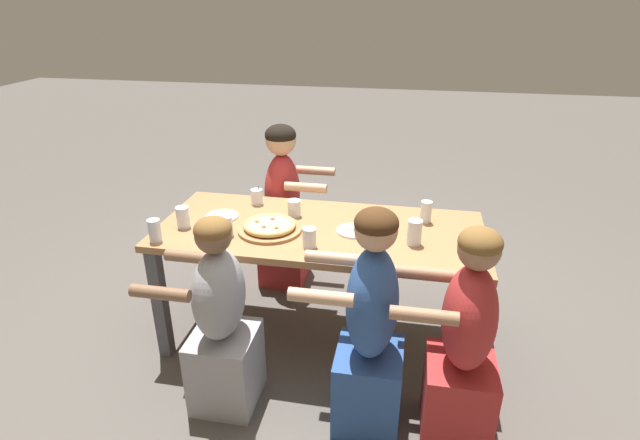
# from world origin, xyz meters

# --- Properties ---
(ground_plane) EXTENTS (18.00, 18.00, 0.00)m
(ground_plane) POSITION_xyz_m (0.00, 0.00, 0.00)
(ground_plane) COLOR #514C47
(ground_plane) RESTS_ON ground
(dining_table) EXTENTS (1.86, 0.81, 0.75)m
(dining_table) POSITION_xyz_m (0.00, 0.00, 0.66)
(dining_table) COLOR #996B42
(dining_table) RESTS_ON ground
(pizza_board_main) EXTENTS (0.36, 0.36, 0.05)m
(pizza_board_main) POSITION_xyz_m (-0.27, -0.09, 0.78)
(pizza_board_main) COLOR #996B42
(pizza_board_main) RESTS_ON dining_table
(empty_plate_a) EXTENTS (0.19, 0.19, 0.02)m
(empty_plate_a) POSITION_xyz_m (0.20, -0.01, 0.76)
(empty_plate_a) COLOR white
(empty_plate_a) RESTS_ON dining_table
(empty_plate_b) EXTENTS (0.19, 0.19, 0.02)m
(empty_plate_b) POSITION_xyz_m (-0.61, 0.04, 0.76)
(empty_plate_b) COLOR white
(empty_plate_b) RESTS_ON dining_table
(cocktail_glass_blue) EXTENTS (0.07, 0.07, 0.12)m
(cocktail_glass_blue) POSITION_xyz_m (-0.46, 0.28, 0.80)
(cocktail_glass_blue) COLOR silver
(cocktail_glass_blue) RESTS_ON dining_table
(drinking_glass_a) EXTENTS (0.08, 0.08, 0.14)m
(drinking_glass_a) POSITION_xyz_m (0.53, -0.10, 0.81)
(drinking_glass_a) COLOR silver
(drinking_glass_a) RESTS_ON dining_table
(drinking_glass_b) EXTENTS (0.07, 0.07, 0.14)m
(drinking_glass_b) POSITION_xyz_m (0.81, -0.31, 0.81)
(drinking_glass_b) COLOR silver
(drinking_glass_b) RESTS_ON dining_table
(drinking_glass_c) EXTENTS (0.06, 0.06, 0.13)m
(drinking_glass_c) POSITION_xyz_m (0.59, 0.19, 0.81)
(drinking_glass_c) COLOR silver
(drinking_glass_c) RESTS_ON dining_table
(drinking_glass_d) EXTENTS (0.08, 0.08, 0.10)m
(drinking_glass_d) POSITION_xyz_m (-0.18, 0.14, 0.80)
(drinking_glass_d) COLOR silver
(drinking_glass_d) RESTS_ON dining_table
(drinking_glass_e) EXTENTS (0.08, 0.08, 0.12)m
(drinking_glass_e) POSITION_xyz_m (-0.77, -0.13, 0.81)
(drinking_glass_e) COLOR silver
(drinking_glass_e) RESTS_ON dining_table
(drinking_glass_f) EXTENTS (0.07, 0.07, 0.13)m
(drinking_glass_f) POSITION_xyz_m (-0.85, -0.33, 0.82)
(drinking_glass_f) COLOR silver
(drinking_glass_f) RESTS_ON dining_table
(drinking_glass_g) EXTENTS (0.07, 0.07, 0.11)m
(drinking_glass_g) POSITION_xyz_m (-0.01, -0.24, 0.80)
(drinking_glass_g) COLOR silver
(drinking_glass_g) RESTS_ON dining_table
(drinking_glass_h) EXTENTS (0.07, 0.07, 0.11)m
(drinking_glass_h) POSITION_xyz_m (-0.49, -0.19, 0.81)
(drinking_glass_h) COLOR silver
(drinking_glass_h) RESTS_ON dining_table
(diner_far_midleft) EXTENTS (0.51, 0.40, 1.19)m
(diner_far_midleft) POSITION_xyz_m (-0.38, 0.63, 0.55)
(diner_far_midleft) COLOR #B22D2D
(diner_far_midleft) RESTS_ON ground
(diner_near_midright) EXTENTS (0.51, 0.40, 1.17)m
(diner_near_midright) POSITION_xyz_m (0.36, -0.63, 0.53)
(diner_near_midright) COLOR #2D5193
(diner_near_midright) RESTS_ON ground
(diner_near_midleft) EXTENTS (0.51, 0.40, 1.06)m
(diner_near_midleft) POSITION_xyz_m (-0.38, -0.63, 0.48)
(diner_near_midleft) COLOR #99999E
(diner_near_midleft) RESTS_ON ground
(diner_near_right) EXTENTS (0.51, 0.40, 1.11)m
(diner_near_right) POSITION_xyz_m (0.79, -0.63, 0.50)
(diner_near_right) COLOR #B22D2D
(diner_near_right) RESTS_ON ground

